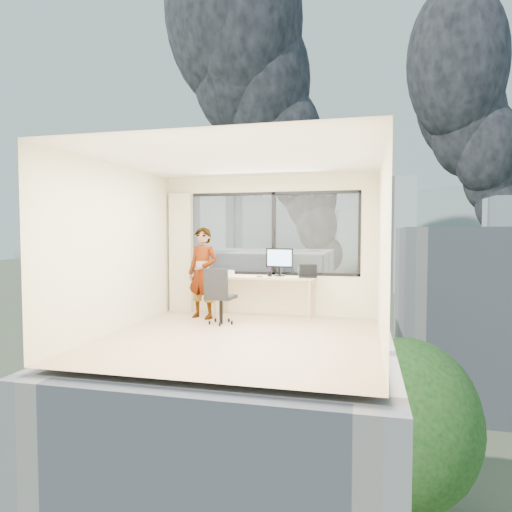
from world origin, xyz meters
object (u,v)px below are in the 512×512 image
(desk, at_px, (265,297))
(game_console, at_px, (226,272))
(handbag, at_px, (304,271))
(person, at_px, (203,273))
(monitor, at_px, (280,262))
(laptop, at_px, (308,272))
(chair, at_px, (221,295))

(desk, distance_m, game_console, 0.92)
(game_console, bearing_deg, handbag, -20.22)
(person, relative_size, monitor, 3.17)
(person, height_order, game_console, person)
(person, relative_size, laptop, 4.86)
(desk, relative_size, monitor, 3.50)
(monitor, distance_m, laptop, 0.59)
(desk, distance_m, handbag, 0.85)
(desk, relative_size, handbag, 7.64)
(laptop, relative_size, handbag, 1.43)
(person, distance_m, laptop, 1.88)
(chair, bearing_deg, desk, 59.75)
(desk, xyz_separation_m, person, (-1.05, -0.37, 0.44))
(laptop, bearing_deg, handbag, 110.58)
(handbag, bearing_deg, chair, -165.34)
(chair, height_order, person, person)
(monitor, relative_size, handbag, 2.19)
(monitor, height_order, handbag, monitor)
(desk, distance_m, chair, 0.98)
(desk, height_order, monitor, monitor)
(desk, distance_m, monitor, 0.69)
(person, xyz_separation_m, monitor, (1.31, 0.48, 0.19))
(desk, relative_size, chair, 1.86)
(laptop, height_order, handbag, laptop)
(desk, height_order, handbag, handbag)
(person, distance_m, monitor, 1.41)
(person, xyz_separation_m, laptop, (1.85, 0.31, 0.04))
(game_console, bearing_deg, chair, -96.13)
(desk, xyz_separation_m, monitor, (0.26, 0.11, 0.63))
(chair, distance_m, game_console, 1.05)
(handbag, bearing_deg, desk, 171.15)
(chair, xyz_separation_m, laptop, (1.38, 0.72, 0.37))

